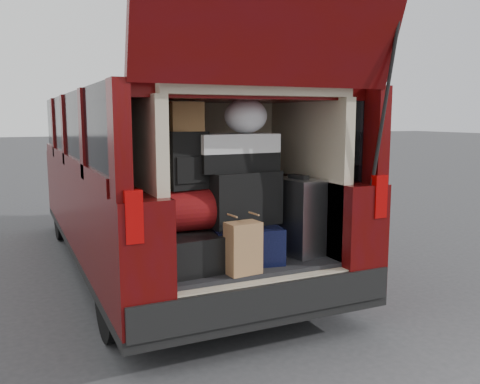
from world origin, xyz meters
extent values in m
plane|color=#353537|center=(0.00, 0.00, 0.00)|extent=(80.00, 80.00, 0.00)
cylinder|color=black|center=(-0.82, 0.40, 0.32)|extent=(0.24, 0.64, 0.64)
cylinder|color=black|center=(0.82, 0.40, 0.32)|extent=(0.24, 0.64, 0.64)
cylinder|color=black|center=(-0.82, 3.70, 0.32)|extent=(0.24, 0.64, 0.64)
cylinder|color=black|center=(0.82, 3.70, 0.32)|extent=(0.24, 0.64, 0.64)
cube|color=black|center=(0.00, 2.08, 0.26)|extent=(1.90, 4.85, 0.08)
cube|color=#510804|center=(-0.79, 2.08, 0.70)|extent=(0.33, 4.85, 0.80)
cube|color=#510804|center=(0.79, 2.08, 0.70)|extent=(0.33, 4.85, 0.80)
cube|color=#510804|center=(0.00, 2.08, 1.73)|extent=(1.82, 4.46, 0.10)
cube|color=black|center=(-0.88, 1.97, 1.44)|extent=(0.12, 4.25, 0.68)
cube|color=black|center=(0.88, 1.97, 1.44)|extent=(0.12, 4.25, 0.68)
cube|color=black|center=(0.00, -0.29, 0.40)|extent=(1.86, 0.16, 0.22)
cube|color=#990505|center=(-0.86, -0.33, 1.02)|extent=(0.10, 0.06, 0.30)
cube|color=#990505|center=(0.86, -0.33, 1.02)|extent=(0.10, 0.06, 0.30)
cube|color=black|center=(0.00, 0.28, 0.52)|extent=(1.24, 1.05, 0.06)
cube|color=#B9AA8E|center=(-0.66, 0.28, 1.12)|extent=(0.08, 1.05, 1.15)
cube|color=#B9AA8E|center=(0.66, 0.28, 1.12)|extent=(0.08, 1.05, 1.15)
cube|color=#B9AA8E|center=(0.00, 0.83, 1.12)|extent=(1.34, 0.06, 1.15)
cube|color=#B9AA8E|center=(0.00, 0.28, 1.73)|extent=(1.34, 1.05, 0.06)
cylinder|color=black|center=(0.84, -0.40, 1.65)|extent=(0.02, 0.90, 0.76)
cube|color=black|center=(0.00, 0.28, 0.28)|extent=(1.24, 1.05, 0.55)
cube|color=black|center=(-0.39, 0.15, 0.67)|extent=(0.49, 0.65, 0.25)
cube|color=black|center=(0.04, 0.17, 0.68)|extent=(0.57, 0.66, 0.25)
cube|color=white|center=(0.47, 0.09, 0.83)|extent=(0.30, 0.41, 0.57)
cube|color=#AB7A4D|center=(-0.11, -0.17, 0.72)|extent=(0.23, 0.16, 0.34)
cube|color=maroon|center=(-0.37, 0.15, 0.94)|extent=(0.45, 0.30, 0.29)
cube|color=black|center=(0.02, 0.17, 1.00)|extent=(0.57, 0.38, 0.38)
cube|color=black|center=(-0.38, 0.17, 1.28)|extent=(0.29, 0.20, 0.39)
cube|color=silver|center=(-0.01, 0.20, 1.32)|extent=(0.60, 0.32, 0.26)
cube|color=brown|center=(-0.37, 0.17, 1.57)|extent=(0.23, 0.19, 0.19)
ellipsoid|color=white|center=(0.08, 0.20, 1.57)|extent=(0.31, 0.29, 0.25)
camera|label=1|loc=(-1.49, -3.08, 1.57)|focal=38.00mm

